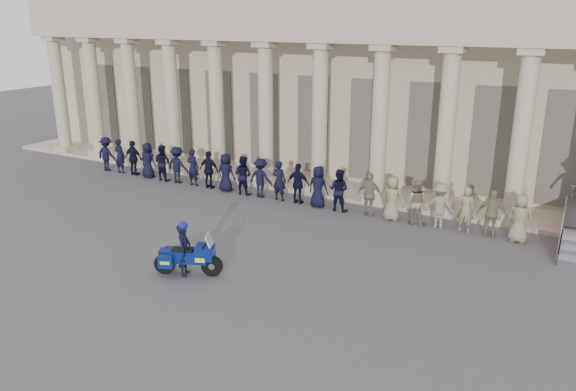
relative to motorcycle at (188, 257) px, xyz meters
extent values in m
plane|color=#454548|center=(1.16, 0.99, -0.57)|extent=(90.00, 90.00, 0.00)
cube|color=tan|center=(1.16, 15.99, 3.93)|extent=(40.00, 10.00, 9.00)
cube|color=tan|center=(1.16, 9.79, -0.50)|extent=(40.00, 2.60, 0.15)
cube|color=tan|center=(1.16, 8.99, 6.22)|extent=(35.80, 1.00, 1.00)
cube|color=tan|center=(-15.74, 8.99, -0.27)|extent=(0.90, 0.90, 0.30)
cylinder|color=tan|center=(-15.74, 8.99, 2.68)|extent=(0.64, 0.64, 5.60)
cube|color=tan|center=(-15.74, 8.99, 5.60)|extent=(0.85, 0.85, 0.24)
cube|color=tan|center=(-13.14, 8.99, -0.27)|extent=(0.90, 0.90, 0.30)
cylinder|color=tan|center=(-13.14, 8.99, 2.68)|extent=(0.64, 0.64, 5.60)
cube|color=tan|center=(-13.14, 8.99, 5.60)|extent=(0.85, 0.85, 0.24)
cube|color=tan|center=(-10.54, 8.99, -0.27)|extent=(0.90, 0.90, 0.30)
cylinder|color=tan|center=(-10.54, 8.99, 2.68)|extent=(0.64, 0.64, 5.60)
cube|color=tan|center=(-10.54, 8.99, 5.60)|extent=(0.85, 0.85, 0.24)
cube|color=tan|center=(-7.94, 8.99, -0.27)|extent=(0.90, 0.90, 0.30)
cylinder|color=tan|center=(-7.94, 8.99, 2.68)|extent=(0.64, 0.64, 5.60)
cube|color=tan|center=(-7.94, 8.99, 5.60)|extent=(0.85, 0.85, 0.24)
cube|color=tan|center=(-5.34, 8.99, -0.27)|extent=(0.90, 0.90, 0.30)
cylinder|color=tan|center=(-5.34, 8.99, 2.68)|extent=(0.64, 0.64, 5.60)
cube|color=tan|center=(-5.34, 8.99, 5.60)|extent=(0.85, 0.85, 0.24)
cube|color=tan|center=(-2.74, 8.99, -0.27)|extent=(0.90, 0.90, 0.30)
cylinder|color=tan|center=(-2.74, 8.99, 2.68)|extent=(0.64, 0.64, 5.60)
cube|color=tan|center=(-2.74, 8.99, 5.60)|extent=(0.85, 0.85, 0.24)
cube|color=tan|center=(-0.14, 8.99, -0.27)|extent=(0.90, 0.90, 0.30)
cylinder|color=tan|center=(-0.14, 8.99, 2.68)|extent=(0.64, 0.64, 5.60)
cube|color=tan|center=(-0.14, 8.99, 5.60)|extent=(0.85, 0.85, 0.24)
cube|color=tan|center=(2.46, 8.99, -0.27)|extent=(0.90, 0.90, 0.30)
cylinder|color=tan|center=(2.46, 8.99, 2.68)|extent=(0.64, 0.64, 5.60)
cube|color=tan|center=(2.46, 8.99, 5.60)|extent=(0.85, 0.85, 0.24)
cube|color=tan|center=(5.06, 8.99, -0.27)|extent=(0.90, 0.90, 0.30)
cylinder|color=tan|center=(5.06, 8.99, 2.68)|extent=(0.64, 0.64, 5.60)
cube|color=tan|center=(5.06, 8.99, 5.60)|extent=(0.85, 0.85, 0.24)
cube|color=tan|center=(7.66, 8.99, -0.27)|extent=(0.90, 0.90, 0.30)
cylinder|color=tan|center=(7.66, 8.99, 2.68)|extent=(0.64, 0.64, 5.60)
cube|color=tan|center=(7.66, 8.99, 5.60)|extent=(0.85, 0.85, 0.24)
cube|color=black|center=(-14.44, 11.01, 1.98)|extent=(1.30, 0.12, 4.20)
cube|color=black|center=(-11.84, 11.01, 1.98)|extent=(1.30, 0.12, 4.20)
cube|color=black|center=(-9.24, 11.01, 1.98)|extent=(1.30, 0.12, 4.20)
cube|color=black|center=(-6.64, 11.01, 1.98)|extent=(1.30, 0.12, 4.20)
cube|color=black|center=(-4.04, 11.01, 1.98)|extent=(1.30, 0.12, 4.20)
cube|color=black|center=(-1.44, 11.01, 1.98)|extent=(1.30, 0.12, 4.20)
cube|color=black|center=(1.16, 11.01, 1.98)|extent=(1.30, 0.12, 4.20)
cube|color=black|center=(3.76, 11.01, 1.98)|extent=(1.30, 0.12, 4.20)
cube|color=black|center=(6.36, 11.01, 1.98)|extent=(1.30, 0.12, 4.20)
cube|color=black|center=(8.96, 11.01, 1.98)|extent=(1.30, 0.12, 4.20)
imported|color=black|center=(-10.94, 7.40, 0.27)|extent=(1.08, 0.62, 1.68)
imported|color=black|center=(-10.05, 7.40, 0.27)|extent=(0.61, 0.40, 1.68)
imported|color=black|center=(-9.16, 7.40, 0.27)|extent=(0.98, 0.41, 1.68)
imported|color=black|center=(-8.27, 7.40, 0.27)|extent=(0.82, 0.53, 1.68)
imported|color=black|center=(-7.39, 7.40, 0.27)|extent=(0.82, 0.64, 1.68)
imported|color=black|center=(-6.50, 7.40, 0.27)|extent=(1.08, 0.62, 1.68)
imported|color=black|center=(-5.61, 7.40, 0.27)|extent=(0.61, 0.40, 1.68)
imported|color=black|center=(-4.72, 7.40, 0.27)|extent=(0.98, 0.41, 1.68)
imported|color=black|center=(-3.83, 7.40, 0.27)|extent=(0.82, 0.53, 1.68)
imported|color=black|center=(-2.94, 7.40, 0.27)|extent=(0.82, 0.64, 1.68)
imported|color=black|center=(-2.06, 7.40, 0.27)|extent=(1.08, 0.62, 1.68)
imported|color=black|center=(-1.17, 7.40, 0.27)|extent=(0.61, 0.40, 1.68)
imported|color=black|center=(-0.28, 7.40, 0.27)|extent=(0.98, 0.41, 1.68)
imported|color=black|center=(0.61, 7.40, 0.27)|extent=(0.82, 0.53, 1.68)
imported|color=black|center=(1.50, 7.40, 0.27)|extent=(0.82, 0.64, 1.68)
imported|color=#7F7757|center=(2.79, 7.40, 0.27)|extent=(0.98, 0.41, 1.68)
imported|color=#7F7757|center=(3.67, 7.40, 0.27)|extent=(0.82, 0.53, 1.68)
imported|color=#7F7757|center=(4.56, 7.40, 0.27)|extent=(0.82, 0.64, 1.68)
imported|color=#7F7757|center=(5.45, 7.40, 0.27)|extent=(1.08, 0.62, 1.68)
imported|color=#7F7757|center=(6.34, 7.40, 0.27)|extent=(0.61, 0.40, 1.68)
imported|color=#7F7757|center=(7.23, 7.40, 0.27)|extent=(0.98, 0.41, 1.68)
imported|color=#7F7757|center=(8.11, 7.40, 0.27)|extent=(0.82, 0.53, 1.68)
cube|color=maroon|center=(9.44, 8.54, -0.15)|extent=(0.04, 3.33, 0.84)
cylinder|color=black|center=(0.64, 0.26, -0.26)|extent=(0.63, 0.36, 0.63)
cylinder|color=black|center=(-0.67, -0.28, -0.26)|extent=(0.63, 0.36, 0.63)
cube|color=navy|center=(0.03, 0.01, 0.02)|extent=(1.16, 0.79, 0.36)
cube|color=navy|center=(0.47, 0.19, 0.17)|extent=(0.67, 0.66, 0.43)
cube|color=silver|center=(0.47, 0.19, -0.05)|extent=(0.30, 0.34, 0.11)
cube|color=#B2BFCC|center=(0.62, 0.25, 0.49)|extent=(0.35, 0.48, 0.51)
cube|color=black|center=(-0.15, -0.06, 0.21)|extent=(0.69, 0.53, 0.09)
cube|color=navy|center=(-0.63, -0.26, 0.09)|extent=(0.43, 0.43, 0.21)
cube|color=navy|center=(-0.43, -0.51, -0.05)|extent=(0.47, 0.36, 0.38)
cube|color=#CBEC0C|center=(-0.43, -0.51, -0.05)|extent=(0.35, 0.32, 0.09)
cube|color=navy|center=(-0.66, 0.05, -0.05)|extent=(0.47, 0.36, 0.38)
cube|color=#CBEC0C|center=(-0.66, 0.05, -0.05)|extent=(0.35, 0.32, 0.09)
cylinder|color=silver|center=(-0.50, 0.04, -0.29)|extent=(0.56, 0.31, 0.09)
cylinder|color=black|center=(0.47, 0.19, 0.40)|extent=(0.29, 0.63, 0.03)
imported|color=black|center=(-0.10, -0.05, 0.22)|extent=(0.57, 0.68, 1.58)
sphere|color=navy|center=(-0.10, -0.05, 0.96)|extent=(0.28, 0.28, 0.28)
camera|label=1|loc=(9.83, -11.79, 6.70)|focal=35.00mm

